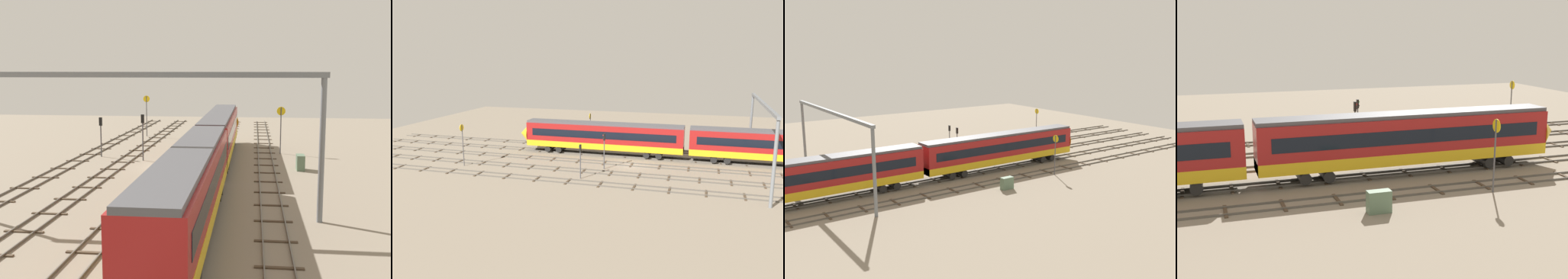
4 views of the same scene
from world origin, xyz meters
TOP-DOWN VIEW (x-y plane):
  - ground_plane at (0.00, 0.00)m, footprint 104.78×104.78m
  - track_near_foreground at (-0.00, -9.72)m, footprint 88.78×2.40m
  - track_with_train at (-0.00, -4.86)m, footprint 88.78×2.40m
  - track_middle at (-0.00, 0.00)m, footprint 88.78×2.40m
  - track_second_far at (-0.00, 4.86)m, footprint 88.78×2.40m
  - track_far_background at (-0.00, 9.72)m, footprint 88.78×2.40m
  - train at (-6.54, -4.86)m, footprint 50.40×3.24m
  - overhead_gantry at (-16.34, -0.14)m, footprint 0.40×25.46m
  - speed_sign_near_foreground at (22.18, 6.72)m, footprint 0.14×0.93m
  - speed_sign_mid_trackside at (9.18, -11.47)m, footprint 0.14×0.96m
  - signal_light_trackside_approach at (4.97, 8.06)m, footprint 0.31×0.32m
  - signal_light_trackside_departure at (3.19, 3.01)m, footprint 0.31×0.32m
  - relay_cabinet at (0.05, -12.88)m, footprint 1.55×0.74m

SIDE VIEW (x-z plane):
  - ground_plane at x=0.00m, z-range 0.00..0.00m
  - track_with_train at x=0.00m, z-range -0.02..0.14m
  - track_near_foreground at x=0.00m, z-range -0.01..0.15m
  - track_second_far at x=0.00m, z-range -0.01..0.15m
  - track_middle at x=0.00m, z-range -0.01..0.15m
  - track_far_background at x=0.00m, z-range -0.01..0.15m
  - relay_cabinet at x=0.05m, z-range 0.00..1.45m
  - train at x=-6.54m, z-range 0.26..5.06m
  - signal_light_trackside_approach at x=4.97m, z-range 0.68..5.00m
  - signal_light_trackside_departure at x=3.19m, z-range 0.73..5.58m
  - speed_sign_mid_trackside at x=9.18m, z-range 0.82..6.15m
  - speed_sign_near_foreground at x=22.18m, z-range 0.83..6.63m
  - overhead_gantry at x=-16.34m, z-range 2.64..11.95m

